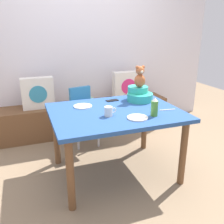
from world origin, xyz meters
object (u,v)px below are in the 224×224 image
object	(u,v)px
dining_table	(115,119)
ketchup_bottle	(154,107)
pillow_floral_left	(38,93)
teddy_bear	(140,77)
dinner_plate_far	(137,118)
pillow_floral_right	(127,86)
infant_seat_teal	(139,94)
highchair	(84,108)
cell_phone	(112,100)
dinner_plate_near	(83,106)
book_stack	(87,101)
coffee_mug	(109,111)

from	to	relation	value
dining_table	ketchup_bottle	xyz separation A→B (m)	(0.30, -0.28, 0.18)
pillow_floral_left	teddy_bear	xyz separation A→B (m)	(1.09, -1.00, 0.34)
dinner_plate_far	pillow_floral_right	bearing A→B (deg)	70.24
teddy_bear	ketchup_bottle	bearing A→B (deg)	-100.35
pillow_floral_right	dinner_plate_far	size ratio (longest dim) A/B	2.20
dining_table	infant_seat_teal	size ratio (longest dim) A/B	4.04
highchair	cell_phone	xyz separation A→B (m)	(0.22, -0.49, 0.22)
dinner_plate_near	dinner_plate_far	world-z (taller)	same
dinner_plate_far	cell_phone	distance (m)	0.63
book_stack	pillow_floral_right	bearing A→B (deg)	-1.85
pillow_floral_right	ketchup_bottle	xyz separation A→B (m)	(-0.37, -1.53, 0.15)
book_stack	infant_seat_teal	distance (m)	1.13
book_stack	dining_table	distance (m)	1.28
ketchup_bottle	pillow_floral_left	bearing A→B (deg)	122.93
highchair	coffee_mug	xyz separation A→B (m)	(0.01, -0.96, 0.27)
pillow_floral_right	dining_table	xyz separation A→B (m)	(-0.67, -1.25, -0.03)
infant_seat_teal	coffee_mug	distance (m)	0.64
highchair	dinner_plate_far	size ratio (longest dim) A/B	3.95
dining_table	infant_seat_teal	distance (m)	0.50
dinner_plate_far	dining_table	bearing A→B (deg)	111.98
pillow_floral_right	book_stack	world-z (taller)	pillow_floral_right
pillow_floral_left	highchair	size ratio (longest dim) A/B	0.56
dining_table	dinner_plate_far	bearing A→B (deg)	-68.02
dining_table	dinner_plate_near	size ratio (longest dim) A/B	6.66
cell_phone	pillow_floral_right	bearing A→B (deg)	-38.42
infant_seat_teal	cell_phone	distance (m)	0.32
highchair	teddy_bear	size ratio (longest dim) A/B	3.16
book_stack	infant_seat_teal	size ratio (longest dim) A/B	0.61
teddy_bear	dinner_plate_near	xyz separation A→B (m)	(-0.68, -0.01, -0.27)
ketchup_bottle	cell_phone	size ratio (longest dim) A/B	1.28
ketchup_bottle	book_stack	bearing A→B (deg)	100.25
pillow_floral_right	teddy_bear	size ratio (longest dim) A/B	1.76
pillow_floral_left	dining_table	distance (m)	1.43
book_stack	dinner_plate_far	size ratio (longest dim) A/B	1.00
pillow_floral_right	dining_table	size ratio (longest dim) A/B	0.33
pillow_floral_left	book_stack	xyz separation A→B (m)	(0.71, 0.02, -0.19)
infant_seat_teal	pillow_floral_right	bearing A→B (deg)	74.69
dining_table	highchair	distance (m)	0.85
teddy_bear	cell_phone	xyz separation A→B (m)	(-0.30, 0.09, -0.27)
infant_seat_teal	ketchup_bottle	size ratio (longest dim) A/B	1.78
pillow_floral_left	dinner_plate_far	distance (m)	1.73
pillow_floral_left	cell_phone	bearing A→B (deg)	-49.09
infant_seat_teal	cell_phone	size ratio (longest dim) A/B	2.29
dinner_plate_far	cell_phone	size ratio (longest dim) A/B	1.39
infant_seat_teal	teddy_bear	world-z (taller)	teddy_bear
highchair	teddy_bear	bearing A→B (deg)	-47.92
infant_seat_teal	cell_phone	bearing A→B (deg)	163.11
infant_seat_teal	dinner_plate_near	world-z (taller)	infant_seat_teal
dinner_plate_far	teddy_bear	bearing A→B (deg)	62.61
highchair	dinner_plate_near	bearing A→B (deg)	-104.97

